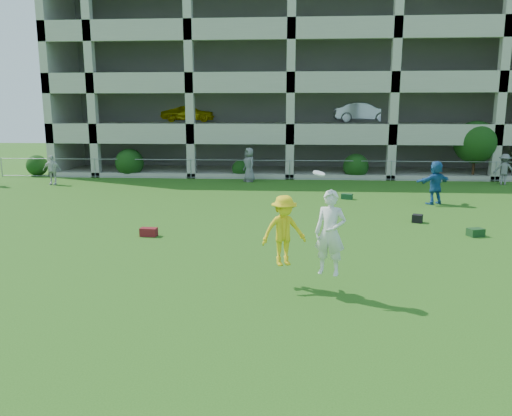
# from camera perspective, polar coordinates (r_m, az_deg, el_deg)

# --- Properties ---
(ground) EXTENTS (100.00, 100.00, 0.00)m
(ground) POSITION_cam_1_polar(r_m,az_deg,el_deg) (11.61, 3.21, -9.75)
(ground) COLOR #235114
(ground) RESTS_ON ground
(bystander_b) EXTENTS (1.01, 0.52, 1.66)m
(bystander_b) POSITION_cam_1_polar(r_m,az_deg,el_deg) (30.17, -22.29, 4.05)
(bystander_b) COLOR silver
(bystander_b) RESTS_ON ground
(bystander_c) EXTENTS (1.05, 1.15, 1.98)m
(bystander_c) POSITION_cam_1_polar(r_m,az_deg,el_deg) (29.08, -0.79, 4.96)
(bystander_c) COLOR slate
(bystander_c) RESTS_ON ground
(bystander_d) EXTENTS (1.84, 1.36, 1.93)m
(bystander_d) POSITION_cam_1_polar(r_m,az_deg,el_deg) (23.50, 19.82, 2.75)
(bystander_d) COLOR #1F5291
(bystander_d) RESTS_ON ground
(bystander_f) EXTENTS (1.24, 0.89, 1.73)m
(bystander_f) POSITION_cam_1_polar(r_m,az_deg,el_deg) (31.16, 26.49, 3.98)
(bystander_f) COLOR slate
(bystander_f) RESTS_ON ground
(bag_red_a) EXTENTS (0.57, 0.34, 0.28)m
(bag_red_a) POSITION_cam_1_polar(r_m,az_deg,el_deg) (16.99, -12.16, -2.70)
(bag_red_a) COLOR #5B140F
(bag_red_a) RESTS_ON ground
(bag_green_c) EXTENTS (0.59, 0.50, 0.26)m
(bag_green_c) POSITION_cam_1_polar(r_m,az_deg,el_deg) (18.16, 23.80, -2.56)
(bag_green_c) COLOR #153513
(bag_green_c) RESTS_ON ground
(crate_d) EXTENTS (0.46, 0.46, 0.30)m
(crate_d) POSITION_cam_1_polar(r_m,az_deg,el_deg) (19.56, 17.96, -1.15)
(crate_d) COLOR black
(crate_d) RESTS_ON ground
(bag_green_g) EXTENTS (0.57, 0.45, 0.25)m
(bag_green_g) POSITION_cam_1_polar(r_m,az_deg,el_deg) (23.85, 10.35, 1.30)
(bag_green_g) COLOR #14391D
(bag_green_g) RESTS_ON ground
(frisbee_contest) EXTENTS (2.05, 1.40, 2.33)m
(frisbee_contest) POSITION_cam_1_polar(r_m,az_deg,el_deg) (11.51, 4.99, -2.67)
(frisbee_contest) COLOR yellow
(frisbee_contest) RESTS_ON ground
(parking_garage) EXTENTS (30.00, 14.00, 12.00)m
(parking_garage) POSITION_cam_1_polar(r_m,az_deg,el_deg) (38.59, 4.04, 13.95)
(parking_garage) COLOR #9E998C
(parking_garage) RESTS_ON ground
(fence) EXTENTS (36.06, 0.06, 1.20)m
(fence) POSITION_cam_1_polar(r_m,az_deg,el_deg) (30.05, 3.86, 4.42)
(fence) COLOR gray
(fence) RESTS_ON ground
(shrub_row) EXTENTS (34.38, 2.52, 3.50)m
(shrub_row) POSITION_cam_1_polar(r_m,az_deg,el_deg) (30.98, 12.46, 6.05)
(shrub_row) COLOR #163D11
(shrub_row) RESTS_ON ground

